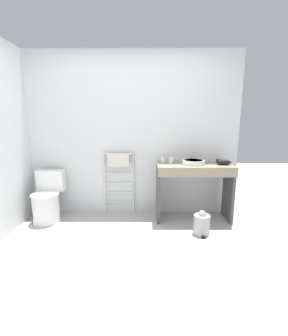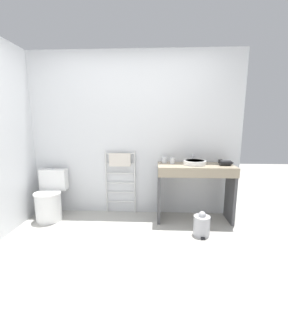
# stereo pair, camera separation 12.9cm
# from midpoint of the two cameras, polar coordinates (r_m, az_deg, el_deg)

# --- Properties ---
(ground_plane) EXTENTS (12.00, 12.00, 0.00)m
(ground_plane) POSITION_cam_midpoint_polar(r_m,az_deg,el_deg) (2.44, -7.52, -24.70)
(ground_plane) COLOR #B2AFA8
(wall_back) EXTENTS (3.33, 0.12, 2.48)m
(wall_back) POSITION_cam_midpoint_polar(r_m,az_deg,el_deg) (3.54, -4.62, 8.22)
(wall_back) COLOR silver
(wall_back) RESTS_ON ground_plane
(toilet) EXTENTS (0.40, 0.51, 0.74)m
(toilet) POSITION_cam_midpoint_polar(r_m,az_deg,el_deg) (3.67, -24.27, -7.58)
(toilet) COLOR white
(toilet) RESTS_ON ground_plane
(towel_radiator) EXTENTS (0.48, 0.06, 1.01)m
(towel_radiator) POSITION_cam_midpoint_polar(r_m,az_deg,el_deg) (3.52, -7.51, -0.51)
(towel_radiator) COLOR silver
(towel_radiator) RESTS_ON ground_plane
(vanity_counter) EXTENTS (1.09, 0.48, 0.84)m
(vanity_counter) POSITION_cam_midpoint_polar(r_m,az_deg,el_deg) (3.36, 11.48, -3.44)
(vanity_counter) COLOR gray
(vanity_counter) RESTS_ON ground_plane
(sink_basin) EXTENTS (0.32, 0.32, 0.06)m
(sink_basin) POSITION_cam_midpoint_polar(r_m,az_deg,el_deg) (3.33, 11.36, 1.50)
(sink_basin) COLOR white
(sink_basin) RESTS_ON vanity_counter
(faucet) EXTENTS (0.02, 0.10, 0.12)m
(faucet) POSITION_cam_midpoint_polar(r_m,az_deg,el_deg) (3.49, 10.85, 2.69)
(faucet) COLOR silver
(faucet) RESTS_ON vanity_counter
(cup_near_wall) EXTENTS (0.07, 0.07, 0.09)m
(cup_near_wall) POSITION_cam_midpoint_polar(r_m,az_deg,el_deg) (3.39, 3.81, 2.10)
(cup_near_wall) COLOR white
(cup_near_wall) RESTS_ON vanity_counter
(cup_near_edge) EXTENTS (0.07, 0.07, 0.09)m
(cup_near_edge) POSITION_cam_midpoint_polar(r_m,az_deg,el_deg) (3.34, 5.83, 1.94)
(cup_near_edge) COLOR white
(cup_near_edge) RESTS_ON vanity_counter
(hair_dryer) EXTENTS (0.20, 0.19, 0.08)m
(hair_dryer) POSITION_cam_midpoint_polar(r_m,az_deg,el_deg) (3.40, 18.52, 1.43)
(hair_dryer) COLOR black
(hair_dryer) RESTS_ON vanity_counter
(trash_bin) EXTENTS (0.21, 0.24, 0.33)m
(trash_bin) POSITION_cam_midpoint_polar(r_m,az_deg,el_deg) (3.10, 13.26, -13.64)
(trash_bin) COLOR #B7B7BC
(trash_bin) RESTS_ON ground_plane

